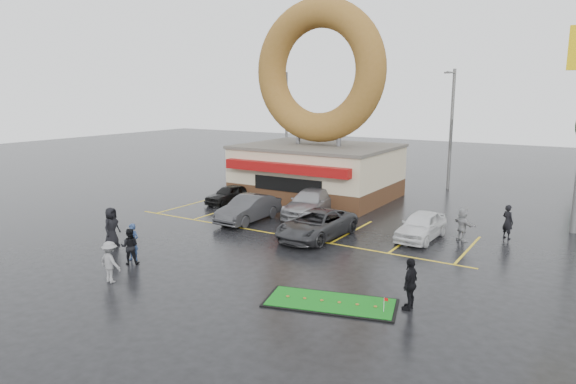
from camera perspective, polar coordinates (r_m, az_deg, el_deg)
The scene contains 18 objects.
ground at distance 24.22m, azimuth -5.40°, elevation -6.58°, with size 120.00×120.00×0.00m, color black.
donut_shop at distance 35.74m, azimuth 3.34°, elevation 6.46°, with size 10.20×8.70×13.50m.
streetlight_left at distance 45.24m, azimuth -0.24°, elevation 7.85°, with size 0.40×2.21×9.00m.
streetlight_mid at distance 40.56m, azimuth 17.66°, elevation 6.96°, with size 0.40×2.21×9.00m.
car_black at distance 34.33m, azimuth -6.54°, elevation -0.26°, with size 1.47×3.65×1.24m, color black.
car_dgrey at distance 29.48m, azimuth -4.40°, elevation -1.86°, with size 1.58×4.54×1.50m, color #313134.
car_silver at distance 30.88m, azimuth 2.55°, elevation -1.20°, with size 2.15×5.28×1.53m, color #929397.
car_grey at distance 26.15m, azimuth 3.20°, elevation -3.60°, with size 2.35×5.10×1.42m, color #303033.
car_white at distance 26.75m, azimuth 14.58°, elevation -3.63°, with size 1.65×4.11×1.40m, color silver.
person_blue at distance 23.66m, azimuth -16.87°, elevation -5.35°, with size 0.61×0.40×1.66m, color navy.
person_blackjkt at distance 23.22m, azimuth -17.18°, elevation -5.79°, with size 0.77×0.60×1.58m, color black.
person_hoodie at distance 21.30m, azimuth -19.15°, elevation -7.35°, with size 1.06×0.61×1.64m, color gray.
person_bystander at distance 26.04m, azimuth -19.02°, elevation -3.70°, with size 0.94×0.61×1.92m, color black.
person_cameraman at distance 18.19m, azimuth 13.43°, elevation -9.88°, with size 1.07×0.45×1.83m, color black.
person_walker_near at distance 27.03m, azimuth 18.82°, elevation -3.44°, with size 1.54×0.49×1.66m, color #949497.
person_walker_far at distance 28.25m, azimuth 23.22°, elevation -3.05°, with size 0.64×0.42×1.75m, color black.
dumpster at distance 38.11m, azimuth -3.08°, elevation 0.97°, with size 1.80×1.20×1.30m, color #1D451A.
putting_green at distance 18.52m, azimuth 4.75°, elevation -12.15°, with size 4.97×3.14×0.58m.
Camera 1 is at (14.10, -18.28, 7.33)m, focal length 32.00 mm.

